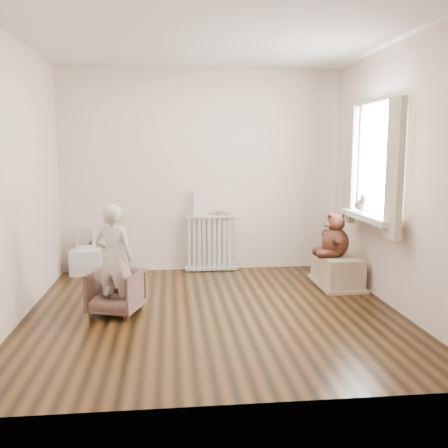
{
  "coord_description": "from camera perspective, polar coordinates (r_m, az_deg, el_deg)",
  "views": [
    {
      "loc": [
        -0.41,
        -4.67,
        1.57
      ],
      "look_at": [
        0.15,
        0.45,
        0.8
      ],
      "focal_mm": 40.0,
      "sensor_mm": 36.0,
      "label": 1
    }
  ],
  "objects": [
    {
      "name": "toy_bench",
      "position": [
        5.99,
        12.8,
        -4.95
      ],
      "size": [
        0.41,
        0.77,
        0.36
      ],
      "primitive_type": "cube",
      "color": "#BEAC8A",
      "rests_on": "floor"
    },
    {
      "name": "radiator",
      "position": [
        6.48,
        -1.44,
        -2.0
      ],
      "size": [
        0.69,
        0.13,
        0.73
      ],
      "primitive_type": "cube",
      "color": "silver",
      "rests_on": "floor"
    },
    {
      "name": "left_wall",
      "position": [
        4.88,
        -22.84,
        4.67
      ],
      "size": [
        0.02,
        3.6,
        2.6
      ],
      "primitive_type": "cube",
      "color": "#EFE6CD",
      "rests_on": "ground"
    },
    {
      "name": "armchair",
      "position": [
        4.95,
        -12.25,
        -7.61
      ],
      "size": [
        0.58,
        0.59,
        0.42
      ],
      "primitive_type": "imported",
      "rotation": [
        0.0,
        0.0,
        -0.33
      ],
      "color": "brown",
      "rests_on": "floor"
    },
    {
      "name": "right_wall",
      "position": [
        5.18,
        19.12,
        5.04
      ],
      "size": [
        0.02,
        3.6,
        2.6
      ],
      "primitive_type": "cube",
      "color": "#EFE6CD",
      "rests_on": "ground"
    },
    {
      "name": "child",
      "position": [
        4.82,
        -12.43,
        -3.95
      ],
      "size": [
        0.45,
        0.36,
        1.05
      ],
      "primitive_type": "imported",
      "rotation": [
        0.0,
        0.0,
        2.81
      ],
      "color": "beige",
      "rests_on": "armchair"
    },
    {
      "name": "window_sill",
      "position": [
        5.44,
        16.32,
        0.75
      ],
      "size": [
        0.22,
        1.1,
        0.06
      ],
      "primitive_type": "cube",
      "color": "silver",
      "rests_on": "right_wall"
    },
    {
      "name": "teddy_bear",
      "position": [
        5.81,
        12.65,
        -0.63
      ],
      "size": [
        0.42,
        0.33,
        0.5
      ],
      "primitive_type": null,
      "rotation": [
        0.0,
        0.0,
        0.05
      ],
      "color": "#33160F",
      "rests_on": "toy_bench"
    },
    {
      "name": "front_wall",
      "position": [
        2.92,
        1.86,
        3.21
      ],
      "size": [
        3.6,
        0.02,
        2.6
      ],
      "primitive_type": "cube",
      "color": "#EFE6CD",
      "rests_on": "ground"
    },
    {
      "name": "window",
      "position": [
        5.43,
        17.46,
        6.84
      ],
      "size": [
        0.03,
        0.9,
        1.1
      ],
      "primitive_type": "cube",
      "color": "white",
      "rests_on": "right_wall"
    },
    {
      "name": "tin_a",
      "position": [
        6.44,
        -0.38,
        1.27
      ],
      "size": [
        0.11,
        0.11,
        0.06
      ],
      "primitive_type": "cylinder",
      "color": "#A59E8C",
      "rests_on": "radiator"
    },
    {
      "name": "curtain_left",
      "position": [
        4.86,
        18.92,
        5.93
      ],
      "size": [
        0.06,
        0.26,
        1.3
      ],
      "primitive_type": "cube",
      "color": "#BBB094",
      "rests_on": "right_wall"
    },
    {
      "name": "curtain_right",
      "position": [
        5.92,
        14.24,
        6.49
      ],
      "size": [
        0.06,
        0.26,
        1.3
      ],
      "primitive_type": "cube",
      "color": "#BBB094",
      "rests_on": "right_wall"
    },
    {
      "name": "toy_vanity",
      "position": [
        6.54,
        -15.56,
        -3.24
      ],
      "size": [
        0.37,
        0.26,
        0.58
      ],
      "primitive_type": "cube",
      "color": "silver",
      "rests_on": "floor"
    },
    {
      "name": "floor",
      "position": [
        4.95,
        -1.18,
        -10.01
      ],
      "size": [
        3.6,
        3.6,
        0.01
      ],
      "primitive_type": "cube",
      "color": "black",
      "rests_on": "ground"
    },
    {
      "name": "plush_cat",
      "position": [
        5.6,
        15.49,
        2.35
      ],
      "size": [
        0.19,
        0.27,
        0.2
      ],
      "primitive_type": null,
      "rotation": [
        0.0,
        0.0,
        0.2
      ],
      "color": "gray",
      "rests_on": "window_sill"
    },
    {
      "name": "tin_b",
      "position": [
        6.45,
        0.34,
        1.19
      ],
      "size": [
        0.08,
        0.08,
        0.04
      ],
      "primitive_type": "cylinder",
      "color": "#A59E8C",
      "rests_on": "radiator"
    },
    {
      "name": "ceiling",
      "position": [
        4.8,
        -1.28,
        20.88
      ],
      "size": [
        3.6,
        3.6,
        0.01
      ],
      "primitive_type": "cube",
      "color": "white",
      "rests_on": "ground"
    },
    {
      "name": "paper_doll",
      "position": [
        6.4,
        -2.66,
        2.4
      ],
      "size": [
        0.2,
        0.02,
        0.33
      ],
      "primitive_type": "cube",
      "color": "beige",
      "rests_on": "radiator"
    },
    {
      "name": "back_wall",
      "position": [
        6.49,
        -2.62,
        6.1
      ],
      "size": [
        3.6,
        0.02,
        2.6
      ],
      "primitive_type": "cube",
      "color": "#EFE6CD",
      "rests_on": "ground"
    }
  ]
}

